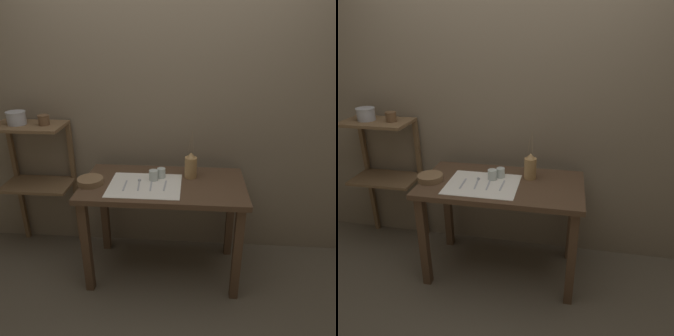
{
  "view_description": "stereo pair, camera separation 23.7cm",
  "coord_description": "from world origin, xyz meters",
  "views": [
    {
      "loc": [
        0.21,
        -2.18,
        1.85
      ],
      "look_at": [
        0.03,
        0.0,
        0.92
      ],
      "focal_mm": 35.0,
      "sensor_mm": 36.0,
      "label": 1
    },
    {
      "loc": [
        0.44,
        -2.15,
        1.85
      ],
      "look_at": [
        0.03,
        0.0,
        0.92
      ],
      "focal_mm": 35.0,
      "sensor_mm": 36.0,
      "label": 2
    }
  ],
  "objects": [
    {
      "name": "metal_pot_large",
      "position": [
        -1.17,
        0.21,
        1.22
      ],
      "size": [
        0.15,
        0.15,
        0.1
      ],
      "color": "#A8A8AD",
      "rests_on": "wooden_shelf_unit"
    },
    {
      "name": "wooden_shelf_unit",
      "position": [
        -1.08,
        0.25,
        0.81
      ],
      "size": [
        0.56,
        0.33,
        1.16
      ],
      "color": "brown",
      "rests_on": "ground_plane"
    },
    {
      "name": "metal_pot_small",
      "position": [
        -0.95,
        0.21,
        1.2
      ],
      "size": [
        0.09,
        0.09,
        0.08
      ],
      "color": "brown",
      "rests_on": "wooden_shelf_unit"
    },
    {
      "name": "glass_tumbler_near",
      "position": [
        -0.08,
        0.04,
        0.84
      ],
      "size": [
        0.07,
        0.07,
        0.08
      ],
      "color": "silver",
      "rests_on": "wooden_table"
    },
    {
      "name": "glass_tumbler_far",
      "position": [
        -0.02,
        0.09,
        0.84
      ],
      "size": [
        0.06,
        0.06,
        0.07
      ],
      "color": "silver",
      "rests_on": "wooden_table"
    },
    {
      "name": "pitcher_with_flowers",
      "position": [
        0.2,
        0.12,
        0.89
      ],
      "size": [
        0.09,
        0.09,
        0.37
      ],
      "color": "#A87F4C",
      "rests_on": "wooden_table"
    },
    {
      "name": "fork_outer",
      "position": [
        -0.09,
        -0.07,
        0.8
      ],
      "size": [
        0.02,
        0.17,
        0.0
      ],
      "color": "#A8A8AD",
      "rests_on": "wooden_table"
    },
    {
      "name": "stone_wall_back",
      "position": [
        0.0,
        0.43,
        1.2
      ],
      "size": [
        7.0,
        0.06,
        2.4
      ],
      "color": "#7A6B56",
      "rests_on": "ground_plane"
    },
    {
      "name": "wooden_bowl",
      "position": [
        -0.53,
        -0.06,
        0.82
      ],
      "size": [
        0.19,
        0.19,
        0.05
      ],
      "color": "brown",
      "rests_on": "wooden_table"
    },
    {
      "name": "fork_inner",
      "position": [
        -0.27,
        -0.08,
        0.8
      ],
      "size": [
        0.02,
        0.17,
        0.0
      ],
      "color": "#A8A8AD",
      "rests_on": "wooden_table"
    },
    {
      "name": "wooden_table",
      "position": [
        0.0,
        0.0,
        0.67
      ],
      "size": [
        1.21,
        0.64,
        0.8
      ],
      "color": "#4C3523",
      "rests_on": "ground_plane"
    },
    {
      "name": "spoon_outer",
      "position": [
        -0.18,
        -0.02,
        0.81
      ],
      "size": [
        0.03,
        0.18,
        0.02
      ],
      "color": "#A8A8AD",
      "rests_on": "wooden_table"
    },
    {
      "name": "linen_cloth",
      "position": [
        -0.13,
        -0.06,
        0.8
      ],
      "size": [
        0.52,
        0.42,
        0.0
      ],
      "color": "white",
      "rests_on": "wooden_table"
    },
    {
      "name": "knife_center",
      "position": [
        0.02,
        -0.06,
        0.8
      ],
      "size": [
        0.02,
        0.17,
        0.0
      ],
      "color": "#A8A8AD",
      "rests_on": "wooden_table"
    },
    {
      "name": "ground_plane",
      "position": [
        0.0,
        0.0,
        0.0
      ],
      "size": [
        12.0,
        12.0,
        0.0
      ],
      "primitive_type": "plane",
      "color": "brown"
    }
  ]
}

